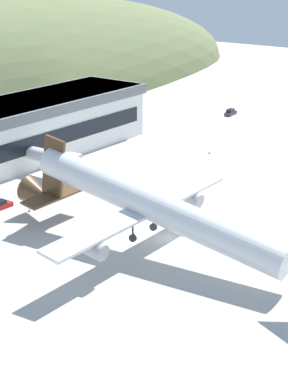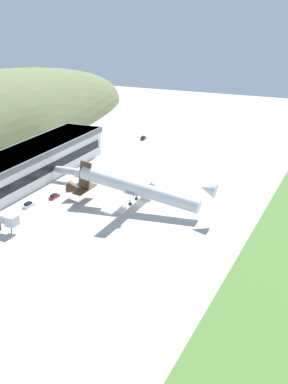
{
  "view_description": "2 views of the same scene",
  "coord_description": "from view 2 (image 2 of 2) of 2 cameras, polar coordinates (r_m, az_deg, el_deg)",
  "views": [
    {
      "loc": [
        -71.63,
        -49.54,
        39.38
      ],
      "look_at": [
        -3.19,
        2.05,
        7.87
      ],
      "focal_mm": 60.0,
      "sensor_mm": 36.0,
      "label": 1
    },
    {
      "loc": [
        -148.73,
        -65.42,
        64.92
      ],
      "look_at": [
        -6.56,
        -3.6,
        6.92
      ],
      "focal_mm": 50.0,
      "sensor_mm": 36.0,
      "label": 2
    }
  ],
  "objects": [
    {
      "name": "service_car_1",
      "position": [
        176.28,
        -12.22,
        -1.37
      ],
      "size": [
        4.64,
        1.99,
        1.53
      ],
      "color": "silver",
      "rests_on": "ground_plane"
    },
    {
      "name": "cargo_airplane",
      "position": [
        168.19,
        -0.88,
        0.3
      ],
      "size": [
        37.75,
        51.05,
        12.75
      ],
      "color": "silver"
    },
    {
      "name": "traffic_cone_1",
      "position": [
        181.47,
        -7.92,
        -0.56
      ],
      "size": [
        0.52,
        0.52,
        0.58
      ],
      "color": "orange",
      "rests_on": "ground_plane"
    },
    {
      "name": "ground_plane",
      "position": [
        174.97,
        -0.22,
        -1.27
      ],
      "size": [
        415.24,
        415.24,
        0.0
      ],
      "primitive_type": "plane",
      "color": "#B7B5AF"
    },
    {
      "name": "jetway_1",
      "position": [
        195.87,
        -7.78,
        2.19
      ],
      "size": [
        3.38,
        12.02,
        5.43
      ],
      "color": "silver",
      "rests_on": "ground_plane"
    },
    {
      "name": "service_car_0",
      "position": [
        252.3,
        -0.08,
        5.76
      ],
      "size": [
        4.42,
        1.93,
        1.67
      ],
      "color": "#333338",
      "rests_on": "ground_plane"
    },
    {
      "name": "service_car_2",
      "position": [
        182.09,
        -9.57,
        -0.47
      ],
      "size": [
        4.5,
        1.66,
        1.44
      ],
      "color": "#B21E1E",
      "rests_on": "ground_plane"
    },
    {
      "name": "traffic_cone_0",
      "position": [
        217.31,
        -0.22,
        3.21
      ],
      "size": [
        0.52,
        0.52,
        0.58
      ],
      "color": "orange",
      "rests_on": "ground_plane"
    }
  ]
}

